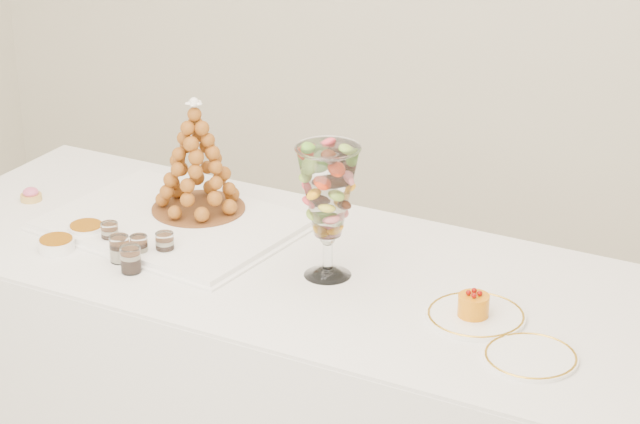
% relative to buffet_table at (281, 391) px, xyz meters
% --- Properties ---
extents(buffet_table, '(2.17, 0.97, 0.81)m').
position_rel_buffet_table_xyz_m(buffet_table, '(0.00, 0.00, 0.00)').
color(buffet_table, white).
rests_on(buffet_table, ground).
extents(lace_tray, '(0.73, 0.59, 0.02)m').
position_rel_buffet_table_xyz_m(lace_tray, '(-0.37, 0.07, 0.42)').
color(lace_tray, white).
rests_on(lace_tray, buffet_table).
extents(macaron_vase, '(0.16, 0.16, 0.35)m').
position_rel_buffet_table_xyz_m(macaron_vase, '(0.15, -0.03, 0.63)').
color(macaron_vase, white).
rests_on(macaron_vase, buffet_table).
extents(cake_plate, '(0.24, 0.24, 0.01)m').
position_rel_buffet_table_xyz_m(cake_plate, '(0.58, -0.09, 0.41)').
color(cake_plate, white).
rests_on(cake_plate, buffet_table).
extents(spare_plate, '(0.22, 0.22, 0.01)m').
position_rel_buffet_table_xyz_m(spare_plate, '(0.75, -0.22, 0.41)').
color(spare_plate, white).
rests_on(spare_plate, buffet_table).
extents(pink_tart, '(0.06, 0.06, 0.04)m').
position_rel_buffet_table_xyz_m(pink_tart, '(-0.85, 0.05, 0.42)').
color(pink_tart, tan).
rests_on(pink_tart, buffet_table).
extents(verrine_a, '(0.05, 0.05, 0.06)m').
position_rel_buffet_table_xyz_m(verrine_a, '(-0.46, -0.11, 0.44)').
color(verrine_a, white).
rests_on(verrine_a, buffet_table).
extents(verrine_b, '(0.05, 0.05, 0.06)m').
position_rel_buffet_table_xyz_m(verrine_b, '(-0.34, -0.15, 0.44)').
color(verrine_b, white).
rests_on(verrine_b, buffet_table).
extents(verrine_c, '(0.05, 0.05, 0.07)m').
position_rel_buffet_table_xyz_m(verrine_c, '(-0.29, -0.11, 0.44)').
color(verrine_c, white).
rests_on(verrine_c, buffet_table).
extents(verrine_d, '(0.06, 0.06, 0.07)m').
position_rel_buffet_table_xyz_m(verrine_d, '(-0.38, -0.18, 0.44)').
color(verrine_d, white).
rests_on(verrine_d, buffet_table).
extents(verrine_e, '(0.06, 0.06, 0.07)m').
position_rel_buffet_table_xyz_m(verrine_e, '(-0.32, -0.22, 0.44)').
color(verrine_e, white).
rests_on(verrine_e, buffet_table).
extents(ramekin_back, '(0.10, 0.10, 0.03)m').
position_rel_buffet_table_xyz_m(ramekin_back, '(-0.55, -0.09, 0.42)').
color(ramekin_back, white).
rests_on(ramekin_back, buffet_table).
extents(ramekin_front, '(0.10, 0.10, 0.03)m').
position_rel_buffet_table_xyz_m(ramekin_front, '(-0.57, -0.20, 0.42)').
color(ramekin_front, white).
rests_on(ramekin_front, buffet_table).
extents(croquembouche, '(0.28, 0.28, 0.33)m').
position_rel_buffet_table_xyz_m(croquembouche, '(-0.34, 0.16, 0.59)').
color(croquembouche, brown).
rests_on(croquembouche, lace_tray).
extents(mousse_cake, '(0.08, 0.08, 0.07)m').
position_rel_buffet_table_xyz_m(mousse_cake, '(0.57, -0.10, 0.44)').
color(mousse_cake, orange).
rests_on(mousse_cake, cake_plate).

